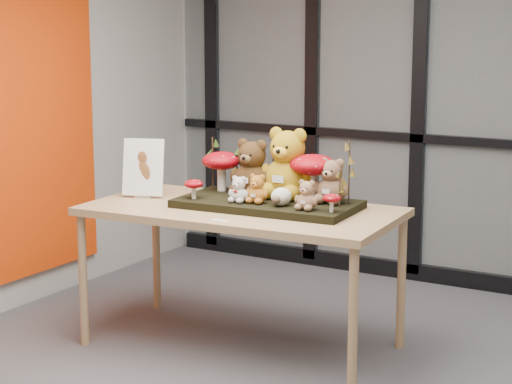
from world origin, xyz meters
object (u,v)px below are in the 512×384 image
Objects in this scene: bear_tan_back at (332,178)px; mushroom_back_right at (313,175)px; mushroom_front_right at (332,202)px; sign_holder at (143,169)px; display_table at (241,219)px; plush_cream_hedgehog at (281,196)px; mushroom_front_left at (194,188)px; bear_pooh_yellow at (288,159)px; bear_white_bow at (239,188)px; diorama_tray at (267,204)px; bear_brown_medium at (252,164)px; bear_beige_small at (307,193)px; bear_small_yellow at (257,187)px; mushroom_back_left at (222,169)px.

bear_tan_back is 0.96× the size of mushroom_back_right.
bear_tan_back is at bearing 115.65° from mushroom_front_right.
mushroom_back_right is 0.82× the size of sign_holder.
mushroom_front_right is (0.58, -0.03, 0.16)m from display_table.
display_table is 0.72m from sign_holder.
bear_tan_back is 0.31m from plush_cream_hedgehog.
mushroom_front_left is 0.43m from sign_holder.
mushroom_front_left is 1.12× the size of mushroom_front_right.
bear_white_bow is (-0.17, -0.27, -0.14)m from bear_pooh_yellow.
bear_brown_medium reaches higher than diorama_tray.
diorama_tray is 0.40m from bear_tan_back.
bear_small_yellow is at bearing 171.73° from bear_beige_small.
sign_holder is (-0.80, -0.00, 0.03)m from bear_small_yellow.
mushroom_front_left reaches higher than plush_cream_hedgehog.
diorama_tray is at bearing 155.14° from bear_beige_small.
bear_brown_medium is at bearing -174.25° from bear_pooh_yellow.
mushroom_front_right is (0.31, -0.01, -0.00)m from plush_cream_hedgehog.
diorama_tray is 0.20m from bear_white_bow.
mushroom_back_right reaches higher than bear_tan_back.
bear_white_bow reaches higher than diorama_tray.
diorama_tray is at bearing 142.35° from plush_cream_hedgehog.
bear_beige_small is (0.42, 0.01, 0.01)m from bear_white_bow.
mushroom_back_left is 2.39× the size of mushroom_front_right.
bear_tan_back is 0.73m from mushroom_back_left.
bear_white_bow is 0.92× the size of bear_beige_small.
display_table is 0.17m from diorama_tray.
mushroom_back_left is 0.30m from mushroom_front_left.
mushroom_back_right is (0.60, 0.02, 0.01)m from mushroom_back_left.
mushroom_back_right is (0.08, 0.23, 0.09)m from plush_cream_hedgehog.
mushroom_back_left is 0.74× the size of sign_holder.
bear_white_bow is 0.64× the size of mushroom_back_left.
bear_small_yellow is at bearing 178.30° from mushroom_front_right.
mushroom_back_left is at bearing 139.12° from display_table.
display_table is 16.28× the size of plush_cream_hedgehog.
bear_beige_small is at bearing -29.08° from bear_brown_medium.
bear_pooh_yellow is at bearing 171.57° from bear_tan_back.
plush_cream_hedgehog is at bearing -8.10° from display_table.
mushroom_back_right is at bearing 68.32° from plush_cream_hedgehog.
bear_small_yellow is 1.62× the size of plush_cream_hedgehog.
mushroom_front_right is (0.57, 0.02, -0.03)m from bear_white_bow.
plush_cream_hedgehog reaches higher than mushroom_front_right.
mushroom_back_right reaches higher than bear_white_bow.
bear_pooh_yellow is 0.22m from bear_brown_medium.
mushroom_back_right is (0.35, 0.21, 0.25)m from display_table.
mushroom_back_left is (-0.44, -0.02, -0.09)m from bear_pooh_yellow.
bear_tan_back is at bearing 42.26° from plush_cream_hedgehog.
plush_cream_hedgehog reaches higher than display_table.
sign_holder is (-0.42, -0.22, -0.01)m from mushroom_back_left.
bear_small_yellow is 0.80m from sign_holder.
mushroom_front_left is at bearing -163.53° from display_table.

